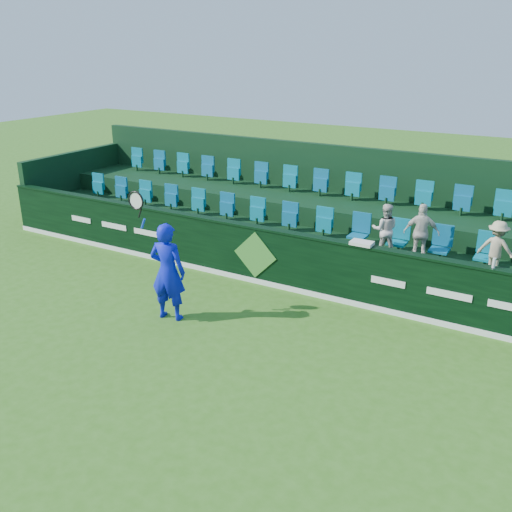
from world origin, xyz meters
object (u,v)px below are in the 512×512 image
Objects in this scene: spectator_left at (385,230)px; spectator_right at (496,248)px; tennis_player at (168,271)px; spectator_middle at (421,233)px; drinks_bottle at (494,263)px; towel at (362,243)px.

spectator_right is at bearing 160.31° from spectator_left.
spectator_middle is at bearing 42.27° from tennis_player.
drinks_bottle is at bearing 132.68° from spectator_middle.
spectator_left reaches higher than towel.
tennis_player is at bearing 28.98° from spectator_left.
spectator_left reaches higher than spectator_right.
spectator_right is (2.30, 0.00, -0.02)m from spectator_left.
spectator_middle is 1.97m from drinks_bottle.
spectator_left is 2.67m from drinks_bottle.
spectator_middle is at bearing 51.01° from towel.
spectator_middle is at bearing 160.31° from spectator_left.
drinks_bottle is at bearing 0.00° from towel.
tennis_player is at bearing -140.91° from towel.
tennis_player is 6.56m from spectator_right.
towel is (-2.41, -1.12, 0.02)m from spectator_right.
drinks_bottle is (2.42, -1.12, 0.06)m from spectator_left.
drinks_bottle is (5.59, 2.49, 0.43)m from tennis_player.
tennis_player is 4.82m from spectator_left.
spectator_left is 2.30m from spectator_right.
tennis_player reaches higher than towel.
spectator_right is (5.47, 3.61, 0.35)m from tennis_player.
drinks_bottle is at bearing 23.97° from tennis_player.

